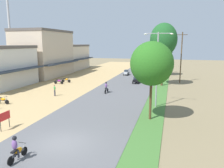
# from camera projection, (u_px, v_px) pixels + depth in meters

# --- Properties ---
(ground_plane) EXTENTS (180.00, 180.00, 0.00)m
(ground_plane) POSITION_uv_depth(u_px,v_px,m) (63.00, 144.00, 15.82)
(ground_plane) COLOR #7A6B4C
(road_strip) EXTENTS (9.00, 140.00, 0.08)m
(road_strip) POSITION_uv_depth(u_px,v_px,m) (63.00, 144.00, 15.81)
(road_strip) COLOR #565659
(road_strip) RESTS_ON ground
(median_strip) EXTENTS (2.40, 140.00, 0.06)m
(median_strip) POSITION_uv_depth(u_px,v_px,m) (141.00, 154.00, 14.32)
(median_strip) COLOR #3D6B2D
(median_strip) RESTS_ON ground
(shophouse_mid) EXTENTS (9.27, 13.27, 10.10)m
(shophouse_mid) POSITION_uv_depth(u_px,v_px,m) (44.00, 53.00, 47.88)
(shophouse_mid) COLOR #C6B299
(shophouse_mid) RESTS_ON ground
(shophouse_far) EXTENTS (7.62, 11.58, 6.90)m
(shophouse_far) POSITION_uv_depth(u_px,v_px,m) (71.00, 57.00, 60.94)
(shophouse_far) COLOR beige
(shophouse_far) RESTS_ON ground
(parked_motorbike_second) EXTENTS (1.80, 0.54, 0.94)m
(parked_motorbike_second) POSITION_uv_depth(u_px,v_px,m) (3.00, 100.00, 26.06)
(parked_motorbike_second) COLOR black
(parked_motorbike_second) RESTS_ON dirt_shoulder
(parked_motorbike_third) EXTENTS (1.80, 0.54, 0.94)m
(parked_motorbike_third) POSITION_uv_depth(u_px,v_px,m) (59.00, 81.00, 38.90)
(parked_motorbike_third) COLOR black
(parked_motorbike_third) RESTS_ON dirt_shoulder
(parked_motorbike_fourth) EXTENTS (1.80, 0.54, 0.94)m
(parked_motorbike_fourth) POSITION_uv_depth(u_px,v_px,m) (66.00, 80.00, 40.47)
(parked_motorbike_fourth) COLOR black
(parked_motorbike_fourth) RESTS_ON dirt_shoulder
(street_signboard) EXTENTS (0.06, 1.30, 1.50)m
(street_signboard) POSITION_uv_depth(u_px,v_px,m) (4.00, 117.00, 18.25)
(street_signboard) COLOR #262628
(street_signboard) RESTS_ON dirt_shoulder
(pedestrian_on_shoulder) EXTENTS (0.43, 0.41, 1.62)m
(pedestrian_on_shoulder) POSITION_uv_depth(u_px,v_px,m) (55.00, 89.00, 29.98)
(pedestrian_on_shoulder) COLOR #33333D
(pedestrian_on_shoulder) RESTS_ON dirt_shoulder
(median_tree_nearest) EXTENTS (3.99, 3.99, 7.39)m
(median_tree_nearest) POSITION_uv_depth(u_px,v_px,m) (152.00, 64.00, 19.98)
(median_tree_nearest) COLOR #4C351E
(median_tree_nearest) RESTS_ON median_strip
(median_tree_second) EXTENTS (4.50, 4.50, 10.54)m
(median_tree_second) POSITION_uv_depth(u_px,v_px,m) (164.00, 40.00, 36.22)
(median_tree_second) COLOR #4C351E
(median_tree_second) RESTS_ON median_strip
(median_tree_third) EXTENTS (3.90, 3.90, 8.31)m
(median_tree_third) POSITION_uv_depth(u_px,v_px,m) (164.00, 50.00, 48.44)
(median_tree_third) COLOR #4C351E
(median_tree_third) RESTS_ON median_strip
(streetlamp_near) EXTENTS (3.16, 0.20, 8.39)m
(streetlamp_near) POSITION_uv_depth(u_px,v_px,m) (157.00, 65.00, 24.16)
(streetlamp_near) COLOR gray
(streetlamp_near) RESTS_ON median_strip
(streetlamp_mid) EXTENTS (3.16, 0.20, 7.72)m
(streetlamp_mid) POSITION_uv_depth(u_px,v_px,m) (166.00, 55.00, 52.18)
(streetlamp_mid) COLOR gray
(streetlamp_mid) RESTS_ON median_strip
(streetlamp_far) EXTENTS (3.16, 0.20, 7.37)m
(streetlamp_far) POSITION_uv_depth(u_px,v_px,m) (167.00, 53.00, 65.28)
(streetlamp_far) COLOR gray
(streetlamp_far) RESTS_ON median_strip
(utility_pole_near) EXTENTS (1.80, 0.20, 9.26)m
(utility_pole_near) POSITION_uv_depth(u_px,v_px,m) (181.00, 57.00, 39.54)
(utility_pole_near) COLOR brown
(utility_pole_near) RESTS_ON ground
(car_sedan_black) EXTENTS (1.10, 2.26, 1.19)m
(car_sedan_black) POSITION_uv_depth(u_px,v_px,m) (136.00, 80.00, 39.57)
(car_sedan_black) COLOR black
(car_sedan_black) RESTS_ON road_strip
(car_hatchback_silver) EXTENTS (1.04, 2.00, 1.23)m
(car_hatchback_silver) POSITION_uv_depth(u_px,v_px,m) (126.00, 72.00, 49.55)
(car_hatchback_silver) COLOR #B7BCC1
(car_hatchback_silver) RESTS_ON road_strip
(motorbike_foreground_rider) EXTENTS (0.54, 1.80, 1.66)m
(motorbike_foreground_rider) POSITION_uv_depth(u_px,v_px,m) (17.00, 149.00, 13.34)
(motorbike_foreground_rider) COLOR black
(motorbike_foreground_rider) RESTS_ON road_strip
(motorbike_ahead_second) EXTENTS (0.54, 1.80, 1.66)m
(motorbike_ahead_second) POSITION_uv_depth(u_px,v_px,m) (106.00, 88.00, 31.79)
(motorbike_ahead_second) COLOR black
(motorbike_ahead_second) RESTS_ON road_strip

